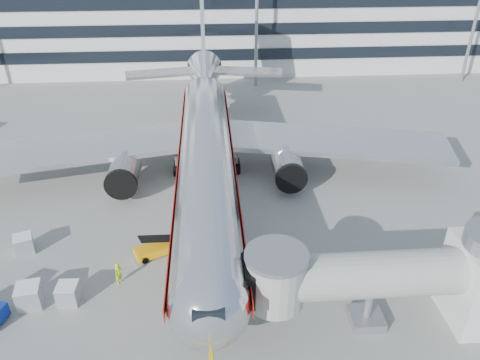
{
  "coord_description": "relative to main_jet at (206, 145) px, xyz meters",
  "views": [
    {
      "loc": [
        0.4,
        -30.04,
        24.2
      ],
      "look_at": [
        2.89,
        4.97,
        4.0
      ],
      "focal_mm": 35.0,
      "sensor_mm": 36.0,
      "label": 1
    }
  ],
  "objects": [
    {
      "name": "jet_bridge",
      "position": [
        12.18,
        -19.72,
        -0.36
      ],
      "size": [
        17.8,
        4.5,
        7.0
      ],
      "color": "silver",
      "rests_on": "ground"
    },
    {
      "name": "main_jet",
      "position": [
        0.0,
        0.0,
        0.0
      ],
      "size": [
        50.95,
        48.7,
        16.06
      ],
      "color": "silver",
      "rests_on": "ground"
    },
    {
      "name": "belt_loader",
      "position": [
        -4.0,
        -11.3,
        -3.67
      ],
      "size": [
        4.19,
        2.91,
        1.99
      ],
      "color": "#F1A40A",
      "rests_on": "ground"
    },
    {
      "name": "ground",
      "position": [
        0.0,
        -11.72,
        -4.23
      ],
      "size": [
        180.0,
        180.0,
        0.0
      ],
      "primitive_type": "plane",
      "color": "gray",
      "rests_on": "ground"
    },
    {
      "name": "ramp_worker",
      "position": [
        -6.71,
        -14.6,
        -3.33
      ],
      "size": [
        0.74,
        0.79,
        1.81
      ],
      "primitive_type": "imported",
      "rotation": [
        0.0,
        0.0,
        0.96
      ],
      "color": "#C4E918",
      "rests_on": "ground"
    },
    {
      "name": "terminal",
      "position": [
        0.0,
        46.23,
        3.57
      ],
      "size": [
        150.0,
        24.25,
        15.6
      ],
      "color": "silver",
      "rests_on": "ground"
    },
    {
      "name": "cargo_container_right",
      "position": [
        -14.98,
        -10.31,
        -3.47
      ],
      "size": [
        1.82,
        1.82,
        1.51
      ],
      "color": "silver",
      "rests_on": "ground"
    },
    {
      "name": "lead_in_line",
      "position": [
        0.0,
        -1.72,
        -4.23
      ],
      "size": [
        0.25,
        70.0,
        0.01
      ],
      "primitive_type": "cube",
      "color": "yellow",
      "rests_on": "ground"
    },
    {
      "name": "cargo_container_front",
      "position": [
        -9.98,
        -16.35,
        -3.47
      ],
      "size": [
        1.47,
        1.47,
        1.52
      ],
      "color": "silver",
      "rests_on": "ground"
    },
    {
      "name": "cargo_container_left",
      "position": [
        -12.6,
        -16.49,
        -3.37
      ],
      "size": [
        1.85,
        1.85,
        1.72
      ],
      "color": "silver",
      "rests_on": "ground"
    }
  ]
}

